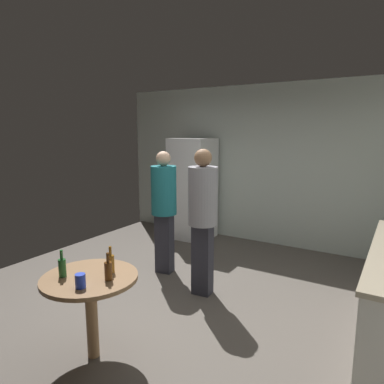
# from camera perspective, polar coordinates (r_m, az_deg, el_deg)

# --- Properties ---
(ground_plane) EXTENTS (5.20, 5.20, 0.10)m
(ground_plane) POSITION_cam_1_polar(r_m,az_deg,el_deg) (4.25, -3.25, -17.77)
(ground_plane) COLOR #5B544C
(wall_back) EXTENTS (5.32, 0.06, 2.70)m
(wall_back) POSITION_cam_1_polar(r_m,az_deg,el_deg) (6.14, 10.81, 4.37)
(wall_back) COLOR beige
(wall_back) RESTS_ON ground_plane
(refrigerator) EXTENTS (0.70, 0.68, 1.80)m
(refrigerator) POSITION_cam_1_polar(r_m,az_deg,el_deg) (6.28, 0.09, 0.53)
(refrigerator) COLOR white
(refrigerator) RESTS_ON ground_plane
(foreground_table) EXTENTS (0.80, 0.80, 0.73)m
(foreground_table) POSITION_cam_1_polar(r_m,az_deg,el_deg) (3.15, -16.25, -14.80)
(foreground_table) COLOR olive
(foreground_table) RESTS_ON ground_plane
(beer_bottle_amber) EXTENTS (0.06, 0.06, 0.23)m
(beer_bottle_amber) POSITION_cam_1_polar(r_m,az_deg,el_deg) (3.11, -13.14, -11.23)
(beer_bottle_amber) COLOR #8C5919
(beer_bottle_amber) RESTS_ON foreground_table
(beer_bottle_brown) EXTENTS (0.06, 0.06, 0.23)m
(beer_bottle_brown) POSITION_cam_1_polar(r_m,az_deg,el_deg) (2.96, -13.52, -12.32)
(beer_bottle_brown) COLOR #593314
(beer_bottle_brown) RESTS_ON foreground_table
(beer_bottle_green) EXTENTS (0.06, 0.06, 0.23)m
(beer_bottle_green) POSITION_cam_1_polar(r_m,az_deg,el_deg) (3.13, -20.44, -11.42)
(beer_bottle_green) COLOR #26662D
(beer_bottle_green) RESTS_ON foreground_table
(plastic_cup_blue) EXTENTS (0.08, 0.08, 0.11)m
(plastic_cup_blue) POSITION_cam_1_polar(r_m,az_deg,el_deg) (2.90, -17.77, -13.66)
(plastic_cup_blue) COLOR blue
(plastic_cup_blue) RESTS_ON foreground_table
(person_in_teal_shirt) EXTENTS (0.39, 0.39, 1.67)m
(person_in_teal_shirt) POSITION_cam_1_polar(r_m,az_deg,el_deg) (4.70, -4.61, -1.78)
(person_in_teal_shirt) COLOR #2D2D38
(person_in_teal_shirt) RESTS_ON ground_plane
(person_in_gray_shirt) EXTENTS (0.37, 0.37, 1.73)m
(person_in_gray_shirt) POSITION_cam_1_polar(r_m,az_deg,el_deg) (4.04, 1.76, -3.11)
(person_in_gray_shirt) COLOR #2D2D38
(person_in_gray_shirt) RESTS_ON ground_plane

